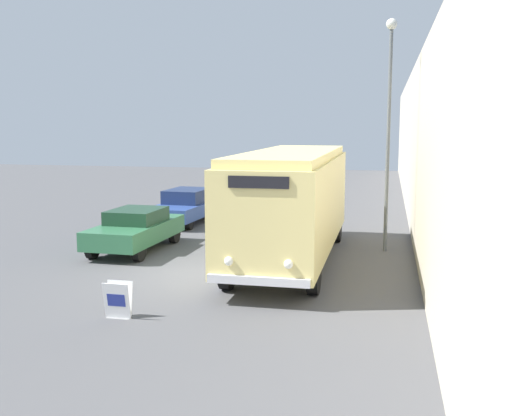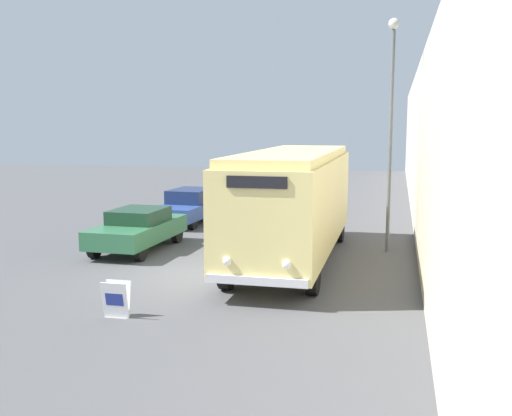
{
  "view_description": "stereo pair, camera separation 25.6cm",
  "coord_description": "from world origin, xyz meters",
  "px_view_note": "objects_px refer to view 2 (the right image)",
  "views": [
    {
      "loc": [
        5.12,
        -16.08,
        4.32
      ],
      "look_at": [
        1.64,
        -0.29,
        2.02
      ],
      "focal_mm": 42.0,
      "sensor_mm": 36.0,
      "label": 1
    },
    {
      "loc": [
        5.36,
        -16.02,
        4.32
      ],
      "look_at": [
        1.64,
        -0.29,
        2.02
      ],
      "focal_mm": 42.0,
      "sensor_mm": 36.0,
      "label": 2
    }
  ],
  "objects_px": {
    "streetlamp": "(391,107)",
    "parked_car_mid": "(191,206)",
    "sign_board": "(116,300)",
    "parked_car_near": "(138,228)",
    "vintage_bus": "(293,200)"
  },
  "relations": [
    {
      "from": "streetlamp",
      "to": "parked_car_mid",
      "type": "bearing_deg",
      "value": 153.84
    },
    {
      "from": "sign_board",
      "to": "parked_car_near",
      "type": "height_order",
      "value": "parked_car_near"
    },
    {
      "from": "sign_board",
      "to": "parked_car_near",
      "type": "xyz_separation_m",
      "value": [
        -2.55,
        6.82,
        0.35
      ]
    },
    {
      "from": "sign_board",
      "to": "parked_car_near",
      "type": "relative_size",
      "value": 0.18
    },
    {
      "from": "vintage_bus",
      "to": "streetlamp",
      "type": "distance_m",
      "value": 4.66
    },
    {
      "from": "vintage_bus",
      "to": "parked_car_mid",
      "type": "relative_size",
      "value": 2.03
    },
    {
      "from": "sign_board",
      "to": "parked_car_mid",
      "type": "bearing_deg",
      "value": 102.18
    },
    {
      "from": "streetlamp",
      "to": "parked_car_mid",
      "type": "height_order",
      "value": "streetlamp"
    },
    {
      "from": "sign_board",
      "to": "streetlamp",
      "type": "distance_m",
      "value": 11.25
    },
    {
      "from": "sign_board",
      "to": "streetlamp",
      "type": "xyz_separation_m",
      "value": [
        5.78,
        8.56,
        4.46
      ]
    },
    {
      "from": "vintage_bus",
      "to": "streetlamp",
      "type": "bearing_deg",
      "value": 38.4
    },
    {
      "from": "parked_car_near",
      "to": "parked_car_mid",
      "type": "height_order",
      "value": "parked_car_mid"
    },
    {
      "from": "parked_car_mid",
      "to": "streetlamp",
      "type": "bearing_deg",
      "value": -22.61
    },
    {
      "from": "parked_car_near",
      "to": "parked_car_mid",
      "type": "xyz_separation_m",
      "value": [
        -0.2,
        5.93,
        -0.01
      ]
    },
    {
      "from": "vintage_bus",
      "to": "parked_car_near",
      "type": "distance_m",
      "value": 5.62
    }
  ]
}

